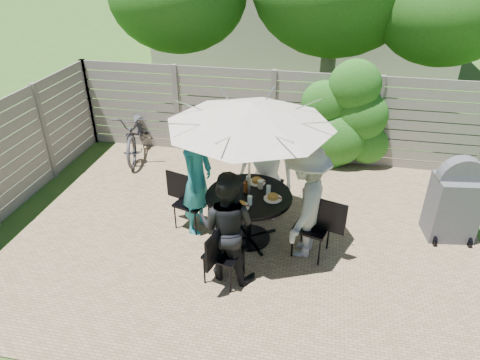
% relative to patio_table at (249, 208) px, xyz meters
% --- Properties ---
extents(patio_table, '(1.43, 1.43, 0.81)m').
position_rel_patio_table_xyz_m(patio_table, '(0.00, 0.00, 0.00)').
color(patio_table, black).
rests_on(patio_table, ground).
extents(umbrella, '(2.63, 2.63, 2.21)m').
position_rel_patio_table_xyz_m(umbrella, '(-0.00, 0.00, 1.48)').
color(umbrella, silver).
rests_on(umbrella, ground).
extents(chair_back, '(0.51, 0.70, 0.93)m').
position_rel_patio_table_xyz_m(chair_back, '(0.16, 0.95, -0.29)').
color(chair_back, black).
rests_on(chair_back, ground).
extents(person_back, '(0.97, 0.72, 1.81)m').
position_rel_patio_table_xyz_m(person_back, '(0.14, 0.82, 0.34)').
color(person_back, white).
rests_on(person_back, ground).
extents(chair_left, '(0.70, 0.55, 0.91)m').
position_rel_patio_table_xyz_m(chair_left, '(-0.95, 0.16, -0.29)').
color(chair_left, black).
rests_on(chair_left, ground).
extents(person_left, '(0.53, 0.71, 1.77)m').
position_rel_patio_table_xyz_m(person_left, '(-0.82, 0.14, 0.32)').
color(person_left, teal).
rests_on(person_left, ground).
extents(chair_front, '(0.55, 0.71, 0.94)m').
position_rel_patio_table_xyz_m(chair_front, '(-0.16, -0.95, -0.29)').
color(chair_front, black).
rests_on(chair_front, ground).
extents(person_front, '(0.86, 0.72, 1.59)m').
position_rel_patio_table_xyz_m(person_front, '(-0.14, -0.82, 0.23)').
color(person_front, black).
rests_on(person_front, ground).
extents(chair_right, '(0.74, 0.58, 0.97)m').
position_rel_patio_table_xyz_m(chair_right, '(0.95, -0.16, -0.27)').
color(chair_right, black).
rests_on(chair_right, ground).
extents(person_right, '(0.81, 1.19, 1.71)m').
position_rel_patio_table_xyz_m(person_right, '(0.82, -0.14, 0.29)').
color(person_right, '#9C9A98').
rests_on(person_right, ground).
extents(plate_back, '(0.26, 0.26, 0.06)m').
position_rel_patio_table_xyz_m(plate_back, '(0.06, 0.35, 0.27)').
color(plate_back, white).
rests_on(plate_back, patio_table).
extents(plate_left, '(0.26, 0.26, 0.06)m').
position_rel_patio_table_xyz_m(plate_left, '(-0.35, 0.06, 0.27)').
color(plate_left, white).
rests_on(plate_left, patio_table).
extents(plate_front, '(0.26, 0.26, 0.06)m').
position_rel_patio_table_xyz_m(plate_front, '(-0.06, -0.35, 0.27)').
color(plate_front, white).
rests_on(plate_front, patio_table).
extents(plate_right, '(0.26, 0.26, 0.06)m').
position_rel_patio_table_xyz_m(plate_right, '(0.35, -0.06, 0.27)').
color(plate_right, white).
rests_on(plate_right, patio_table).
extents(glass_back, '(0.07, 0.07, 0.14)m').
position_rel_patio_table_xyz_m(glass_back, '(-0.06, 0.27, 0.32)').
color(glass_back, silver).
rests_on(glass_back, patio_table).
extents(glass_left, '(0.07, 0.07, 0.14)m').
position_rel_patio_table_xyz_m(glass_left, '(-0.27, -0.06, 0.32)').
color(glass_left, silver).
rests_on(glass_left, patio_table).
extents(glass_front, '(0.07, 0.07, 0.14)m').
position_rel_patio_table_xyz_m(glass_front, '(0.06, -0.27, 0.32)').
color(glass_front, silver).
rests_on(glass_front, patio_table).
extents(glass_right, '(0.07, 0.07, 0.14)m').
position_rel_patio_table_xyz_m(glass_right, '(0.27, 0.06, 0.32)').
color(glass_right, silver).
rests_on(glass_right, patio_table).
extents(syrup_jug, '(0.09, 0.09, 0.16)m').
position_rel_patio_table_xyz_m(syrup_jug, '(-0.05, 0.06, 0.33)').
color(syrup_jug, '#59280C').
rests_on(syrup_jug, patio_table).
extents(coffee_cup, '(0.08, 0.08, 0.12)m').
position_rel_patio_table_xyz_m(coffee_cup, '(0.14, 0.20, 0.31)').
color(coffee_cup, '#C6B293').
rests_on(coffee_cup, patio_table).
extents(bicycle, '(1.08, 2.01, 1.00)m').
position_rel_patio_table_xyz_m(bicycle, '(-2.82, 2.47, -0.07)').
color(bicycle, '#333338').
rests_on(bicycle, ground).
extents(bbq_grill, '(0.72, 0.59, 1.35)m').
position_rel_patio_table_xyz_m(bbq_grill, '(2.98, 0.69, 0.05)').
color(bbq_grill, '#515256').
rests_on(bbq_grill, ground).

